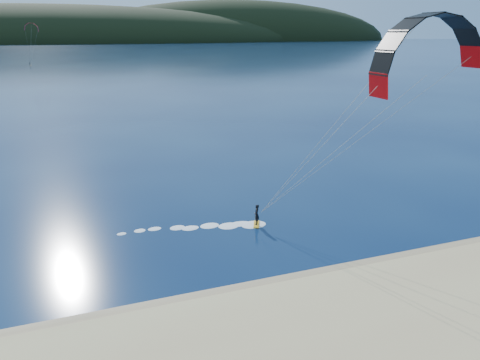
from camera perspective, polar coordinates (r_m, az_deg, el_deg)
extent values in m
plane|color=#071639|center=(21.45, 6.09, -21.86)|extent=(1800.00, 1800.00, 0.00)
cube|color=#968257|center=(24.68, 1.57, -15.33)|extent=(220.00, 2.50, 0.10)
ellipsoid|color=black|center=(735.84, -23.33, 16.82)|extent=(840.00, 280.00, 110.00)
ellipsoid|color=black|center=(819.38, 0.09, 18.42)|extent=(600.00, 240.00, 140.00)
cube|color=gold|center=(32.75, 2.25, -6.04)|extent=(0.90, 1.36, 0.07)
imported|color=black|center=(32.40, 2.27, -4.72)|extent=(0.59, 0.69, 1.61)
cylinder|color=gray|center=(30.57, 13.13, 4.14)|extent=(0.02, 0.02, 14.84)
cube|color=gold|center=(218.61, -26.63, 13.75)|extent=(0.50, 1.22, 0.07)
imported|color=black|center=(218.56, -26.66, 13.95)|extent=(0.62, 0.77, 1.47)
cylinder|color=gray|center=(214.82, -26.56, 15.91)|extent=(0.02, 0.02, 15.84)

